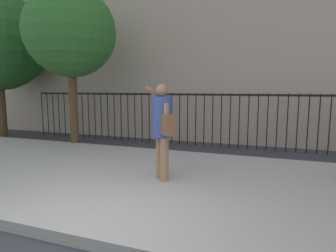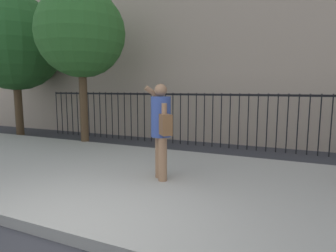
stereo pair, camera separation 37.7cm
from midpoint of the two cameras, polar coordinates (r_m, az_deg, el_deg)
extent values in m
plane|color=#333338|center=(3.62, -21.82, -21.77)|extent=(60.00, 60.00, 0.00)
cube|color=#9E9B93|center=(5.28, -5.50, -10.84)|extent=(28.00, 4.40, 0.15)
cube|color=black|center=(8.49, 5.23, 6.31)|extent=(12.00, 0.04, 0.06)
cylinder|color=black|center=(11.62, -24.79, 2.28)|extent=(0.03, 0.03, 1.60)
cylinder|color=black|center=(11.44, -23.88, 2.26)|extent=(0.03, 0.03, 1.60)
cylinder|color=black|center=(11.27, -22.95, 2.24)|extent=(0.03, 0.03, 1.60)
cylinder|color=black|center=(11.09, -21.98, 2.21)|extent=(0.03, 0.03, 1.60)
cylinder|color=black|center=(10.93, -20.98, 2.18)|extent=(0.03, 0.03, 1.60)
cylinder|color=black|center=(10.76, -19.95, 2.16)|extent=(0.03, 0.03, 1.60)
cylinder|color=black|center=(10.60, -18.89, 2.13)|extent=(0.03, 0.03, 1.60)
cylinder|color=black|center=(10.44, -17.80, 2.09)|extent=(0.03, 0.03, 1.60)
cylinder|color=black|center=(10.29, -16.67, 2.06)|extent=(0.03, 0.03, 1.60)
cylinder|color=black|center=(10.14, -15.51, 2.03)|extent=(0.03, 0.03, 1.60)
cylinder|color=black|center=(9.99, -14.32, 1.99)|extent=(0.03, 0.03, 1.60)
cylinder|color=black|center=(9.85, -13.09, 1.95)|extent=(0.03, 0.03, 1.60)
cylinder|color=black|center=(9.71, -11.83, 1.91)|extent=(0.03, 0.03, 1.60)
cylinder|color=black|center=(9.58, -10.53, 1.86)|extent=(0.03, 0.03, 1.60)
cylinder|color=black|center=(9.45, -9.19, 1.82)|extent=(0.03, 0.03, 1.60)
cylinder|color=black|center=(9.33, -7.82, 1.77)|extent=(0.03, 0.03, 1.60)
cylinder|color=black|center=(9.22, -6.42, 1.72)|extent=(0.03, 0.03, 1.60)
cylinder|color=black|center=(9.11, -4.98, 1.67)|extent=(0.03, 0.03, 1.60)
cylinder|color=black|center=(9.00, -3.51, 1.61)|extent=(0.03, 0.03, 1.60)
cylinder|color=black|center=(8.90, -2.00, 1.56)|extent=(0.03, 0.03, 1.60)
cylinder|color=black|center=(8.81, -0.46, 1.50)|extent=(0.03, 0.03, 1.60)
cylinder|color=black|center=(8.73, 1.11, 1.44)|extent=(0.03, 0.03, 1.60)
cylinder|color=black|center=(8.65, 2.71, 1.37)|extent=(0.03, 0.03, 1.60)
cylinder|color=black|center=(8.58, 4.34, 1.31)|extent=(0.03, 0.03, 1.60)
cylinder|color=black|center=(8.51, 6.00, 1.24)|extent=(0.03, 0.03, 1.60)
cylinder|color=black|center=(8.45, 7.68, 1.17)|extent=(0.03, 0.03, 1.60)
cylinder|color=black|center=(8.40, 9.38, 1.10)|extent=(0.03, 0.03, 1.60)
cylinder|color=black|center=(8.36, 11.10, 1.02)|extent=(0.03, 0.03, 1.60)
cylinder|color=black|center=(8.33, 12.83, 0.95)|extent=(0.03, 0.03, 1.60)
cylinder|color=black|center=(8.30, 14.58, 0.87)|extent=(0.03, 0.03, 1.60)
cylinder|color=black|center=(8.28, 16.34, 0.79)|extent=(0.03, 0.03, 1.60)
cylinder|color=black|center=(8.27, 18.10, 0.71)|extent=(0.03, 0.03, 1.60)
cylinder|color=black|center=(8.26, 19.87, 0.63)|extent=(0.03, 0.03, 1.60)
cylinder|color=black|center=(8.27, 21.64, 0.55)|extent=(0.03, 0.03, 1.60)
cylinder|color=black|center=(8.28, 23.40, 0.47)|extent=(0.03, 0.03, 1.60)
cylinder|color=black|center=(8.30, 25.16, 0.39)|extent=(0.03, 0.03, 1.60)
cylinder|color=black|center=(8.33, 26.91, 0.31)|extent=(0.03, 0.03, 1.60)
cylinder|color=black|center=(8.36, 28.64, 0.22)|extent=(0.03, 0.03, 1.60)
cylinder|color=#936B4C|center=(5.08, -3.73, -6.21)|extent=(0.15, 0.15, 0.76)
cylinder|color=#936B4C|center=(4.90, -2.99, -6.73)|extent=(0.15, 0.15, 0.76)
cylinder|color=#33478C|center=(4.86, -3.43, 1.86)|extent=(0.48, 0.48, 0.69)
sphere|color=#936B4C|center=(4.84, -3.48, 7.21)|extent=(0.21, 0.21, 0.21)
cylinder|color=#936B4C|center=(5.03, -4.20, 6.02)|extent=(0.42, 0.39, 0.38)
cylinder|color=#936B4C|center=(4.68, -2.64, 1.37)|extent=(0.09, 0.09, 0.53)
cube|color=black|center=(5.00, -3.37, 7.00)|extent=(0.05, 0.06, 0.15)
cube|color=brown|center=(4.63, -2.39, 0.28)|extent=(0.31, 0.31, 0.34)
cylinder|color=#4C3823|center=(11.73, -31.29, 3.93)|extent=(0.27, 0.27, 2.42)
cylinder|color=#4C3823|center=(8.77, -19.66, 4.35)|extent=(0.23, 0.23, 2.62)
sphere|color=#2D6628|center=(8.90, -20.27, 17.37)|extent=(2.55, 2.55, 2.55)
camera|label=1|loc=(0.19, -92.09, -0.28)|focal=30.33mm
camera|label=2|loc=(0.19, 87.91, 0.28)|focal=30.33mm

